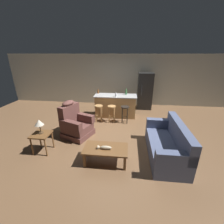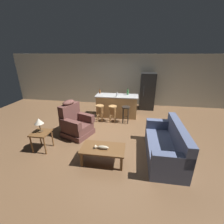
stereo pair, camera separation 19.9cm
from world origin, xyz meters
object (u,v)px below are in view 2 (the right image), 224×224
object	(u,v)px
end_table	(41,135)
bar_stool_right	(126,112)
coffee_table	(103,150)
table_lamp	(39,122)
kitchen_island	(117,106)
recliner_near_lamp	(75,123)
bottle_wine_dark	(100,92)
bar_stool_middle	(113,111)
refrigerator	(147,91)
bottle_short_amber	(128,92)
bottle_tall_green	(117,95)
bar_stool_left	(100,110)
fish_figurine	(102,147)
couch	(166,146)

from	to	relation	value
end_table	bar_stool_right	bearing A→B (deg)	44.23
coffee_table	table_lamp	size ratio (longest dim) A/B	2.68
end_table	kitchen_island	bearing A→B (deg)	57.25
recliner_near_lamp	bar_stool_right	size ratio (longest dim) A/B	1.76
end_table	bottle_wine_dark	bearing A→B (deg)	71.47
bar_stool_middle	bar_stool_right	bearing A→B (deg)	0.00
refrigerator	bottle_short_amber	world-z (taller)	refrigerator
bottle_wine_dark	coffee_table	bearing A→B (deg)	-75.96
bar_stool_middle	bottle_tall_green	bearing A→B (deg)	74.80
bottle_tall_green	bottle_wine_dark	world-z (taller)	bottle_tall_green
recliner_near_lamp	bar_stool_left	world-z (taller)	recliner_near_lamp
coffee_table	fish_figurine	size ratio (longest dim) A/B	3.24
table_lamp	bottle_wine_dark	size ratio (longest dim) A/B	2.01
fish_figurine	recliner_near_lamp	xyz separation A→B (m)	(-1.19, 1.28, -0.04)
couch	coffee_table	bearing A→B (deg)	15.52
coffee_table	bottle_tall_green	size ratio (longest dim) A/B	5.35
kitchen_island	refrigerator	distance (m)	1.85
couch	bottle_tall_green	bearing A→B (deg)	-56.48
kitchen_island	couch	bearing A→B (deg)	-57.89
fish_figurine	refrigerator	distance (m)	4.53
kitchen_island	refrigerator	xyz separation A→B (m)	(1.34, 1.20, 0.40)
bottle_wine_dark	bottle_tall_green	bearing A→B (deg)	-25.63
recliner_near_lamp	refrigerator	xyz separation A→B (m)	(2.53, 3.03, 0.46)
coffee_table	recliner_near_lamp	size ratio (longest dim) A/B	0.92
bottle_tall_green	end_table	bearing A→B (deg)	-124.93
fish_figurine	bar_stool_right	bearing A→B (deg)	80.29
fish_figurine	bar_stool_right	world-z (taller)	bar_stool_right
coffee_table	couch	world-z (taller)	couch
coffee_table	table_lamp	bearing A→B (deg)	170.98
table_lamp	bar_stool_left	world-z (taller)	table_lamp
bottle_short_amber	coffee_table	bearing A→B (deg)	-97.33
bottle_wine_dark	bar_stool_left	bearing A→B (deg)	-78.27
bar_stool_right	fish_figurine	bearing A→B (deg)	-99.71
bar_stool_left	bottle_wine_dark	distance (m)	1.02
coffee_table	bar_stool_middle	world-z (taller)	bar_stool_middle
refrigerator	bottle_wine_dark	size ratio (longest dim) A/B	8.62
table_lamp	bar_stool_right	distance (m)	3.14
kitchen_island	bottle_wine_dark	xyz separation A→B (m)	(-0.79, 0.21, 0.55)
coffee_table	end_table	bearing A→B (deg)	172.01
coffee_table	bar_stool_right	bearing A→B (deg)	80.55
table_lamp	end_table	bearing A→B (deg)	-64.88
table_lamp	bottle_short_amber	bearing A→B (deg)	52.46
end_table	table_lamp	distance (m)	0.41
bar_stool_left	bar_stool_right	xyz separation A→B (m)	(1.05, 0.00, 0.00)
couch	bar_stool_right	bearing A→B (deg)	-58.67
bar_stool_middle	bottle_short_amber	size ratio (longest dim) A/B	2.46
bar_stool_right	couch	bearing A→B (deg)	-58.63
bar_stool_left	coffee_table	bearing A→B (deg)	-75.17
fish_figurine	couch	distance (m)	1.71
kitchen_island	bar_stool_left	distance (m)	0.88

